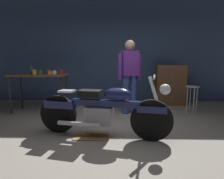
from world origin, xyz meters
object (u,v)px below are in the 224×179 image
Objects in this scene: person_standing at (129,74)px; mug_brown_stoneware at (49,72)px; mug_green_speckled at (40,72)px; mug_white_ceramic at (54,73)px; motorcycle at (103,109)px; mug_orange_travel at (50,73)px; wooden_dresser at (170,85)px; mug_yellow_tall at (34,72)px; bottle at (31,70)px; shop_stool at (192,92)px; mug_red_diner at (61,72)px.

person_standing is 15.34× the size of mug_brown_stoneware.
mug_green_speckled is 0.91× the size of mug_white_ceramic.
mug_orange_travel is (-1.30, 1.33, 0.50)m from motorcycle.
wooden_dresser is (1.20, 0.98, -0.38)m from person_standing.
mug_yellow_tall is (-0.37, 0.04, 0.01)m from mug_orange_travel.
bottle is (-0.52, -0.02, 0.05)m from mug_white_ceramic.
shop_stool is at bearing -1.96° from mug_green_speckled.
mug_brown_stoneware is at bearing 113.27° from mug_orange_travel.
bottle reaches higher than mug_red_diner.
shop_stool is 2.66× the size of bottle.
mug_brown_stoneware is at bearing 142.76° from motorcycle.
mug_white_ceramic is 0.53m from bottle.
wooden_dresser is 10.23× the size of mug_green_speckled.
mug_yellow_tall is (-0.06, -0.18, 0.01)m from mug_green_speckled.
mug_orange_travel is 0.48m from bottle.
person_standing is 1.75m from mug_white_ceramic.
shop_stool is 5.59× the size of mug_yellow_tall.
mug_orange_travel is 0.93× the size of mug_white_ceramic.
mug_yellow_tall reaches higher than mug_brown_stoneware.
mug_red_diner reaches higher than mug_green_speckled.
mug_yellow_tall is (-2.18, -0.04, 0.03)m from person_standing.
bottle is (-0.46, 0.11, 0.05)m from mug_orange_travel.
wooden_dresser is at bearing 19.29° from mug_orange_travel.
mug_white_ceramic reaches higher than shop_stool.
mug_orange_travel and mug_white_ceramic have the same top height.
person_standing reaches higher than mug_orange_travel.
wooden_dresser is (-0.25, 0.97, 0.05)m from shop_stool.
wooden_dresser is 4.56× the size of bottle.
bottle is (-2.28, 0.03, 0.07)m from person_standing.
wooden_dresser is at bearing 16.76° from mug_yellow_tall.
motorcycle is 2.28m from mug_green_speckled.
bottle is (-1.77, 1.44, 0.55)m from motorcycle.
shop_stool is 3.60m from mug_green_speckled.
person_standing is at bearing -7.22° from mug_brown_stoneware.
motorcycle is at bearing -39.40° from mug_yellow_tall.
mug_yellow_tall is at bearing -179.17° from shop_stool.
motorcycle is at bearing -48.97° from mug_brown_stoneware.
bottle reaches higher than shop_stool.
shop_stool is 3.24m from mug_white_ceramic.
mug_white_ceramic is (0.20, -0.20, -0.01)m from mug_brown_stoneware.
person_standing is 1.52× the size of wooden_dresser.
wooden_dresser is 9.82× the size of mug_red_diner.
mug_yellow_tall is at bearing -162.64° from mug_red_diner.
mug_white_ceramic is 0.49× the size of bottle.
bottle reaches higher than mug_white_ceramic.
mug_white_ceramic is (-3.21, 0.04, 0.45)m from shop_stool.
motorcycle is 3.37× the size of shop_stool.
bottle is at bearing 152.51° from motorcycle.
person_standing reaches higher than wooden_dresser.
mug_green_speckled is at bearing -165.75° from wooden_dresser.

